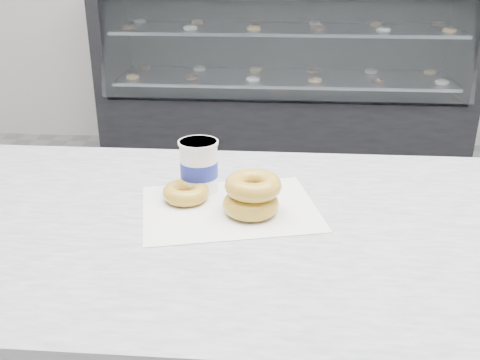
{
  "coord_description": "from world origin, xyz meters",
  "views": [
    {
      "loc": [
        -0.02,
        -1.5,
        1.37
      ],
      "look_at": [
        -0.09,
        -0.55,
        0.96
      ],
      "focal_mm": 40.0,
      "sensor_mm": 36.0,
      "label": 1
    }
  ],
  "objects_px": {
    "donut_single": "(186,192)",
    "coffee_cup": "(199,166)",
    "donut_stack": "(252,195)",
    "display_case": "(283,90)"
  },
  "relations": [
    {
      "from": "donut_single",
      "to": "coffee_cup",
      "type": "relative_size",
      "value": 0.85
    },
    {
      "from": "donut_stack",
      "to": "coffee_cup",
      "type": "bearing_deg",
      "value": 140.07
    },
    {
      "from": "display_case",
      "to": "donut_stack",
      "type": "height_order",
      "value": "display_case"
    },
    {
      "from": "display_case",
      "to": "donut_stack",
      "type": "distance_m",
      "value": 2.73
    },
    {
      "from": "donut_single",
      "to": "coffee_cup",
      "type": "xyz_separation_m",
      "value": [
        0.02,
        0.05,
        0.04
      ]
    },
    {
      "from": "display_case",
      "to": "donut_single",
      "type": "relative_size",
      "value": 25.13
    },
    {
      "from": "donut_stack",
      "to": "coffee_cup",
      "type": "xyz_separation_m",
      "value": [
        -0.12,
        0.1,
        0.02
      ]
    },
    {
      "from": "display_case",
      "to": "coffee_cup",
      "type": "height_order",
      "value": "display_case"
    },
    {
      "from": "donut_stack",
      "to": "coffee_cup",
      "type": "distance_m",
      "value": 0.15
    },
    {
      "from": "coffee_cup",
      "to": "donut_stack",
      "type": "bearing_deg",
      "value": -24.85
    }
  ]
}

